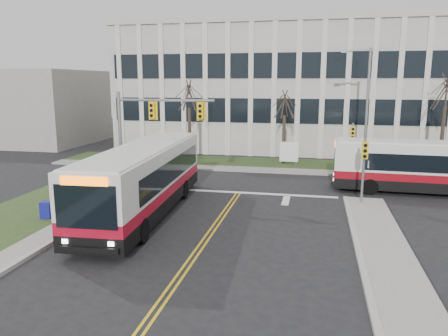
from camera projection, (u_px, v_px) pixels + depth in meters
ground at (207, 238)px, 19.28m from camera, size 120.00×120.00×0.00m
sidewalk_east at (411, 312)px, 12.96m from camera, size 2.00×26.00×0.14m
sidewalk_cross at (320, 172)px, 32.85m from camera, size 44.00×1.60×0.14m
building_lawn at (320, 166)px, 35.54m from camera, size 44.00×5.00×0.12m
office_building at (322, 89)px, 45.91m from camera, size 40.00×16.00×12.00m
building_annex at (37, 107)px, 48.68m from camera, size 12.00×12.00×8.00m
mast_arm_signal at (145, 124)px, 26.45m from camera, size 6.11×0.38×6.20m
signal_pole_near at (364, 161)px, 23.97m from camera, size 0.34×0.39×3.80m
signal_pole_far at (352, 141)px, 32.13m from camera, size 0.34×0.39×3.80m
streetlight at (365, 104)px, 32.21m from camera, size 2.15×0.25×9.20m
directory_sign at (289, 152)px, 35.35m from camera, size 1.50×0.12×2.00m
tree_left at (189, 97)px, 36.69m from camera, size 1.80×1.80×7.70m
tree_mid at (285, 105)px, 35.40m from camera, size 1.80×1.80×6.82m
tree_right at (446, 94)px, 32.60m from camera, size 1.80×1.80×8.25m
bus_main at (144, 181)px, 22.53m from camera, size 3.51×13.13×3.47m
bus_cross at (434, 169)px, 26.58m from camera, size 11.88×3.04×3.14m
newspaper_box_blue at (46, 211)px, 21.67m from camera, size 0.58×0.54×0.95m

